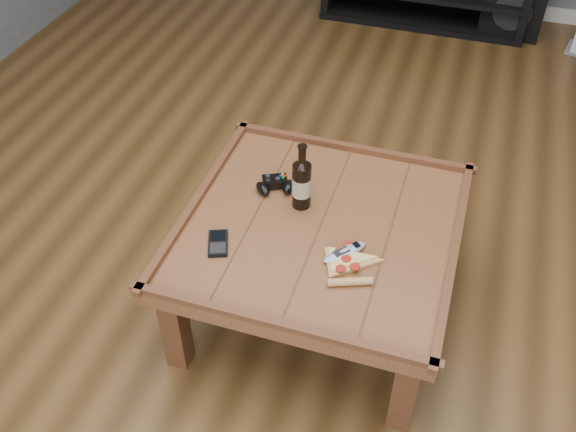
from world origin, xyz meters
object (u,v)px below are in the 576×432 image
(pizza_slice, at_px, (347,264))
(subwoofer, at_px, (516,0))
(remote_control, at_px, (345,252))
(coffee_table, at_px, (320,237))
(beer_bottle, at_px, (302,182))
(game_controller, at_px, (275,185))
(smartphone, at_px, (218,243))

(pizza_slice, bearing_deg, subwoofer, 59.85)
(remote_control, bearing_deg, coffee_table, 176.52)
(beer_bottle, distance_m, pizza_slice, 0.36)
(remote_control, distance_m, subwoofer, 2.97)
(coffee_table, bearing_deg, game_controller, 147.11)
(beer_bottle, height_order, smartphone, beer_bottle)
(pizza_slice, xyz_separation_m, remote_control, (-0.02, 0.05, 0.00))
(coffee_table, bearing_deg, smartphone, -146.96)
(beer_bottle, relative_size, pizza_slice, 0.88)
(beer_bottle, distance_m, subwoofer, 2.82)
(subwoofer, bearing_deg, smartphone, -103.79)
(game_controller, xyz_separation_m, subwoofer, (0.83, 2.65, -0.27))
(smartphone, distance_m, subwoofer, 3.15)
(beer_bottle, relative_size, smartphone, 1.94)
(pizza_slice, relative_size, smartphone, 2.19)
(coffee_table, xyz_separation_m, beer_bottle, (-0.10, 0.09, 0.17))
(subwoofer, bearing_deg, coffee_table, -98.88)
(coffee_table, height_order, subwoofer, coffee_table)
(pizza_slice, bearing_deg, remote_control, 90.28)
(game_controller, bearing_deg, smartphone, -129.85)
(beer_bottle, bearing_deg, coffee_table, -41.29)
(pizza_slice, distance_m, smartphone, 0.46)
(coffee_table, xyz_separation_m, remote_control, (0.12, -0.12, 0.07))
(game_controller, bearing_deg, beer_bottle, -49.10)
(pizza_slice, relative_size, remote_control, 1.85)
(beer_bottle, relative_size, game_controller, 1.74)
(smartphone, height_order, remote_control, remote_control)
(beer_bottle, height_order, pizza_slice, beer_bottle)
(coffee_table, bearing_deg, pizza_slice, -49.92)
(pizza_slice, relative_size, subwoofer, 0.74)
(pizza_slice, xyz_separation_m, subwoofer, (0.46, 2.96, -0.26))
(beer_bottle, height_order, subwoofer, beer_bottle)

